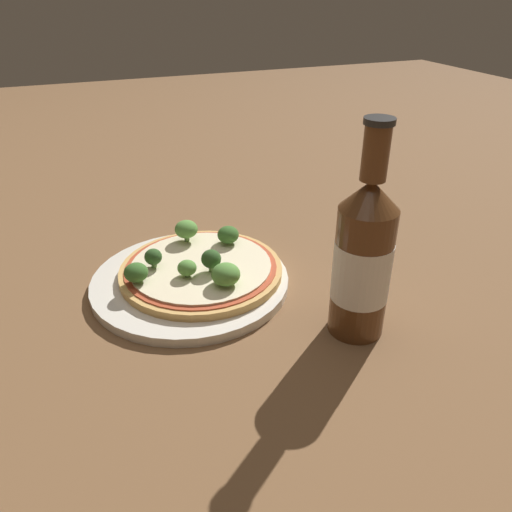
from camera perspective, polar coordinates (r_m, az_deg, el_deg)
The scene contains 11 objects.
ground_plane at distance 0.65m, azimuth -5.92°, elevation -3.40°, with size 3.00×3.00×0.00m, color brown.
plate at distance 0.65m, azimuth -7.50°, elevation -2.85°, with size 0.25×0.25×0.01m.
pizza at distance 0.64m, azimuth -6.63°, elevation -1.55°, with size 0.21×0.21×0.01m.
broccoli_floret_0 at distance 0.61m, azimuth -13.51°, elevation -1.95°, with size 0.03×0.03×0.02m.
broccoli_floret_1 at distance 0.68m, azimuth -3.20°, elevation 2.44°, with size 0.03×0.03×0.02m.
broccoli_floret_2 at distance 0.59m, azimuth -3.47°, elevation -2.11°, with size 0.03×0.03×0.03m.
broccoli_floret_3 at distance 0.61m, azimuth -7.89°, elevation -1.37°, with size 0.02×0.02×0.02m.
broccoli_floret_4 at distance 0.62m, azimuth -5.15°, elevation -0.36°, with size 0.02×0.02×0.03m.
broccoli_floret_5 at distance 0.64m, azimuth -11.66°, elevation -0.12°, with size 0.02×0.02×0.03m.
broccoli_floret_6 at distance 0.69m, azimuth -8.13°, elevation 3.01°, with size 0.03×0.03×0.03m.
beer_bottle at distance 0.53m, azimuth 12.12°, elevation -0.31°, with size 0.06×0.06×0.24m.
Camera 1 is at (0.53, -0.14, 0.35)m, focal length 35.00 mm.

